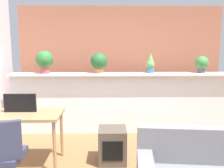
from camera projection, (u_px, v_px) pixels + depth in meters
divider_wall at (122, 104)px, 4.60m from camera, size 4.23×0.16×1.14m
plant_shelf at (122, 74)px, 4.47m from camera, size 4.23×0.32×0.04m
brick_wall_behind at (120, 66)px, 5.09m from camera, size 4.23×0.10×2.50m
potted_plant_0 at (45, 61)px, 4.38m from camera, size 0.32×0.32×0.42m
potted_plant_1 at (99, 62)px, 4.44m from camera, size 0.32×0.32×0.38m
potted_plant_2 at (150, 63)px, 4.46m from camera, size 0.16×0.16×0.38m
potted_plant_3 at (202, 64)px, 4.46m from camera, size 0.25×0.25×0.32m
desk at (22, 119)px, 3.30m from camera, size 1.10×0.60×0.75m
tv_monitor at (20, 103)px, 3.35m from camera, size 0.45×0.04×0.26m
office_chair at (2, 164)px, 2.61m from camera, size 0.50×0.51×0.91m
side_cube_shelf at (112, 145)px, 3.44m from camera, size 0.40×0.41×0.50m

